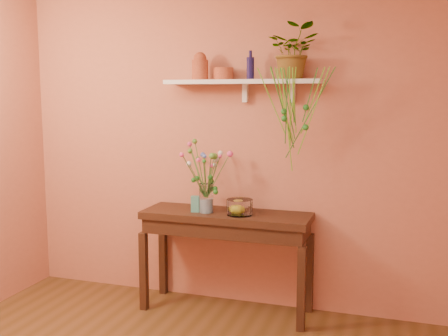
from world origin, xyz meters
name	(u,v)px	position (x,y,z in m)	size (l,w,h in m)	color
room	(128,189)	(0.00, 0.00, 1.35)	(4.04, 4.04, 2.70)	#56361D
sideboard	(226,227)	(-0.05, 1.75, 0.73)	(1.40, 0.45, 0.85)	#392015
wall_shelf	(243,82)	(0.06, 1.87, 1.92)	(1.30, 0.24, 0.19)	white
terracotta_jug	(200,67)	(-0.31, 1.85, 2.05)	(0.17, 0.17, 0.23)	#A94F2F
terracotta_pot	(224,74)	(-0.11, 1.88, 1.99)	(0.16, 0.16, 0.10)	#A94F2F
blue_bottle	(250,68)	(0.12, 1.87, 2.03)	(0.08, 0.08, 0.23)	#161242
spider_plant	(294,51)	(0.47, 1.86, 2.15)	(0.38, 0.33, 0.43)	#236C20
plant_fronds	(294,110)	(0.51, 1.70, 1.70)	(0.59, 0.37, 0.81)	#236C20
glass_vase	(206,200)	(-0.20, 1.70, 0.95)	(0.12, 0.12, 0.24)	white
bouquet	(207,165)	(-0.20, 1.72, 1.25)	(0.42, 0.48, 0.49)	#386B28
glass_bowl	(240,208)	(0.08, 1.70, 0.91)	(0.21, 0.21, 0.13)	white
lemon	(238,209)	(0.06, 1.72, 0.90)	(0.08, 0.08, 0.08)	yellow
carton	(195,204)	(-0.30, 1.69, 0.92)	(0.07, 0.05, 0.13)	teal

